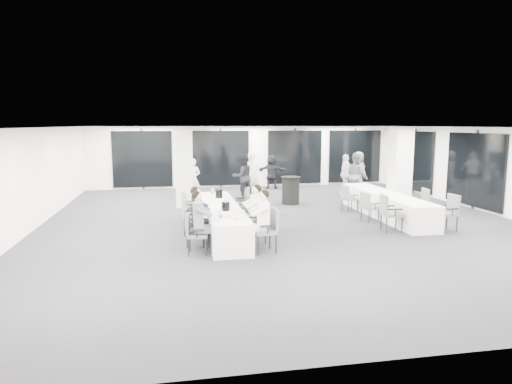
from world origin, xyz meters
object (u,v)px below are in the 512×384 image
(chair_main_left_near, at_px, (194,231))
(chair_side_left_far, at_px, (348,197))
(chair_main_left_fourth, at_px, (189,209))
(chair_main_right_fourth, at_px, (248,208))
(banquet_table_main, at_px, (222,219))
(banquet_table_side, at_px, (385,205))
(standing_guest_g, at_px, (193,176))
(ice_bucket_far, at_px, (219,194))
(chair_side_right_far, at_px, (396,193))
(chair_main_right_second, at_px, (260,218))
(standing_guest_d, at_px, (346,171))
(chair_side_left_near, at_px, (389,211))
(chair_main_left_second, at_px, (193,224))
(standing_guest_b, at_px, (242,174))
(chair_main_right_far, at_px, (244,202))
(standing_guest_f, at_px, (272,169))
(standing_guest_h, at_px, (356,172))
(chair_side_left_mid, at_px, (368,205))
(chair_main_right_mid, at_px, (254,212))
(chair_side_right_near, at_px, (449,210))
(chair_main_right_near, at_px, (268,227))
(chair_main_left_far, at_px, (188,205))
(standing_guest_a, at_px, (253,172))
(standing_guest_e, at_px, (358,169))
(ice_bucket_near, at_px, (226,206))
(cocktail_table, at_px, (291,190))
(chair_side_right_mid, at_px, (421,202))

(chair_main_left_near, bearing_deg, chair_side_left_far, 134.78)
(chair_main_left_fourth, relative_size, chair_main_right_fourth, 1.09)
(banquet_table_main, bearing_deg, banquet_table_side, 12.96)
(standing_guest_g, xyz_separation_m, ice_bucket_far, (0.55, -4.50, -0.03))
(banquet_table_main, distance_m, chair_side_right_far, 6.51)
(chair_main_right_second, bearing_deg, chair_main_left_fourth, 56.81)
(standing_guest_d, bearing_deg, chair_side_left_near, 30.80)
(ice_bucket_far, bearing_deg, standing_guest_g, 97.02)
(chair_main_left_second, height_order, standing_guest_b, standing_guest_b)
(chair_main_right_far, bearing_deg, chair_side_left_far, -65.93)
(banquet_table_main, distance_m, standing_guest_f, 8.66)
(standing_guest_h, bearing_deg, chair_side_left_mid, 142.81)
(chair_main_right_second, height_order, chair_main_right_far, chair_main_right_second)
(chair_main_left_fourth, xyz_separation_m, chair_side_right_far, (6.98, 1.54, 0.03))
(chair_main_right_mid, bearing_deg, chair_side_left_near, -109.25)
(chair_side_right_near, bearing_deg, standing_guest_g, 40.68)
(chair_main_right_near, xyz_separation_m, standing_guest_d, (5.03, 8.09, 0.35))
(banquet_table_side, xyz_separation_m, chair_main_right_far, (-4.47, 0.33, 0.19))
(standing_guest_f, bearing_deg, chair_main_left_far, 69.30)
(standing_guest_a, bearing_deg, chair_main_right_fourth, -126.94)
(chair_side_left_far, relative_size, standing_guest_b, 0.44)
(standing_guest_d, bearing_deg, standing_guest_e, 167.01)
(standing_guest_e, bearing_deg, standing_guest_a, 70.90)
(standing_guest_g, bearing_deg, chair_main_right_near, -58.23)
(chair_main_right_far, distance_m, chair_side_right_near, 5.82)
(chair_main_right_second, bearing_deg, standing_guest_h, -27.06)
(chair_side_left_far, xyz_separation_m, ice_bucket_near, (-4.46, -3.03, 0.37))
(chair_main_right_second, xyz_separation_m, chair_main_right_far, (-0.00, 2.68, -0.03))
(cocktail_table, distance_m, chair_main_left_fourth, 5.09)
(ice_bucket_far, bearing_deg, banquet_table_main, -92.64)
(standing_guest_g, distance_m, ice_bucket_near, 6.54)
(chair_main_left_far, xyz_separation_m, standing_guest_d, (6.70, 4.55, 0.42))
(banquet_table_side, relative_size, standing_guest_e, 2.57)
(standing_guest_h, height_order, ice_bucket_near, standing_guest_h)
(chair_side_right_mid, bearing_deg, standing_guest_f, 28.18)
(chair_main_left_near, xyz_separation_m, ice_bucket_far, (0.89, 3.14, 0.35))
(banquet_table_main, relative_size, standing_guest_f, 2.85)
(ice_bucket_near, bearing_deg, chair_side_left_near, 1.21)
(banquet_table_main, relative_size, banquet_table_side, 1.00)
(banquet_table_side, height_order, ice_bucket_near, ice_bucket_near)
(chair_main_right_far, bearing_deg, chair_main_right_second, -166.86)
(chair_main_left_near, distance_m, chair_side_left_near, 5.43)
(chair_main_right_second, distance_m, chair_side_right_mid, 5.57)
(banquet_table_main, height_order, chair_main_left_far, chair_main_left_far)
(chair_side_left_mid, distance_m, standing_guest_a, 5.83)
(chair_main_right_fourth, xyz_separation_m, standing_guest_f, (2.31, 7.38, 0.36))
(banquet_table_main, height_order, chair_main_right_second, chair_main_right_second)
(chair_main_left_second, height_order, standing_guest_f, standing_guest_f)
(chair_main_left_far, relative_size, chair_side_left_far, 1.02)
(chair_main_left_far, height_order, chair_side_left_far, chair_main_left_far)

